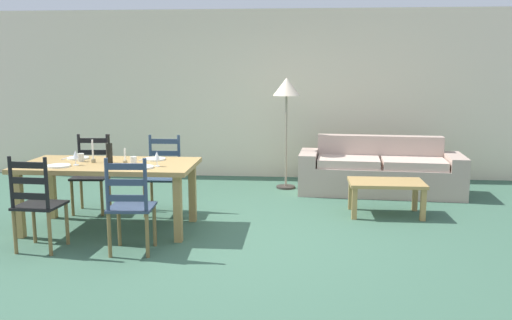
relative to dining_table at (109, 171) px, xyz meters
The scene contains 25 objects.
ground_plane 1.54m from the dining_table, ahead, with size 9.60×9.60×0.02m, color #395E49.
wall_far 3.51m from the dining_table, 66.52° to the left, with size 9.60×0.16×2.70m, color beige.
dining_table is the anchor object (origin of this frame).
dining_chair_near_left 0.91m from the dining_table, 120.58° to the right, with size 0.44×0.43×0.96m.
dining_chair_near_right 0.92m from the dining_table, 58.15° to the right, with size 0.44×0.42×0.96m.
dining_chair_far_left 0.90m from the dining_table, 123.91° to the left, with size 0.45×0.43×0.96m.
dining_chair_far_right 0.86m from the dining_table, 60.45° to the left, with size 0.43×0.41×0.96m.
dinner_plate_near_left 0.52m from the dining_table, 150.95° to the right, with size 0.24×0.24×0.02m, color white.
fork_near_left 0.66m from the dining_table, 157.38° to the right, with size 0.02×0.17×0.01m, color silver.
dinner_plate_near_right 0.52m from the dining_table, 29.05° to the right, with size 0.24×0.24×0.02m, color white.
fork_near_right 0.40m from the dining_table, 39.81° to the right, with size 0.02×0.17×0.01m, color silver.
dinner_plate_far_left 0.52m from the dining_table, 150.95° to the left, with size 0.24×0.24×0.02m, color white.
fork_far_left 0.66m from the dining_table, 157.38° to the left, with size 0.02×0.17×0.01m, color silver.
dinner_plate_far_right 0.52m from the dining_table, 29.05° to the left, with size 0.24×0.24×0.02m, color white.
fork_far_right 0.40m from the dining_table, 39.81° to the left, with size 0.02×0.17×0.01m, color silver.
wine_bottle 0.21m from the dining_table, 50.18° to the left, with size 0.07×0.07×0.32m.
wine_glass_near_left 0.39m from the dining_table, 153.12° to the right, with size 0.06×0.06×0.16m.
wine_glass_near_right 0.64m from the dining_table, 14.60° to the right, with size 0.06×0.06×0.16m.
coffee_cup_primary 0.34m from the dining_table, 14.50° to the right, with size 0.07×0.07×0.09m, color beige.
coffee_cup_secondary 0.37m from the dining_table, 167.35° to the left, with size 0.07×0.07×0.09m, color beige.
candle_tall 0.24m from the dining_table, behind, with size 0.05×0.05×0.26m.
candle_short 0.24m from the dining_table, 11.31° to the right, with size 0.05×0.05×0.17m.
couch 3.86m from the dining_table, 32.52° to the left, with size 2.33×0.97×0.80m.
coffee_table 3.28m from the dining_table, 15.15° to the left, with size 0.90×0.56×0.42m.
standing_lamp 3.03m from the dining_table, 50.02° to the left, with size 0.40×0.40×1.64m.
Camera 1 is at (0.72, -5.55, 1.79)m, focal length 37.97 mm.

